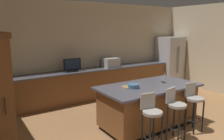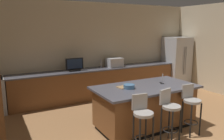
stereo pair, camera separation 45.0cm
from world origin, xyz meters
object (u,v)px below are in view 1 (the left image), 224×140
kitchen_island (148,105)px  cell_phone (163,82)px  microwave (111,62)px  bar_stool_right (194,103)px  bar_stool_left (151,117)px  bar_stool_center (175,110)px  tv_monitor (72,66)px  fruit_bowl (133,86)px  cutting_board (129,87)px  refrigerator (169,61)px

kitchen_island → cell_phone: (0.47, 0.03, 0.45)m
microwave → bar_stool_right: 3.14m
microwave → cell_phone: (-0.14, -2.39, -0.12)m
microwave → bar_stool_right: (0.01, -3.11, -0.43)m
bar_stool_left → bar_stool_center: bearing=9.6°
kitchen_island → bar_stool_left: size_ratio=2.18×
microwave → bar_stool_center: (-0.61, -3.18, -0.43)m
microwave → tv_monitor: 1.34m
tv_monitor → cell_phone: bearing=-62.8°
microwave → fruit_bowl: size_ratio=2.09×
bar_stool_center → cell_phone: 0.97m
microwave → fruit_bowl: (-1.01, -2.40, -0.09)m
bar_stool_left → cutting_board: 0.98m
bar_stool_center → fruit_bowl: 0.94m
refrigerator → cutting_board: bearing=-148.5°
microwave → cutting_board: microwave is taller
kitchen_island → bar_stool_center: size_ratio=2.17×
bar_stool_center → cell_phone: size_ratio=6.76×
fruit_bowl → microwave: bearing=67.2°
bar_stool_right → cell_phone: bearing=106.0°
bar_stool_left → bar_stool_center: 0.63m
kitchen_island → microwave: 2.56m
microwave → bar_stool_right: microwave is taller
kitchen_island → bar_stool_right: bar_stool_right is taller
tv_monitor → fruit_bowl: size_ratio=2.21×
bar_stool_right → cell_phone: bar_stool_right is taller
tv_monitor → cell_phone: 2.64m
refrigerator → bar_stool_right: (-2.54, -3.03, -0.28)m
refrigerator → cell_phone: (-2.69, -2.31, 0.03)m
refrigerator → bar_stool_center: bearing=-135.7°
fruit_bowl → bar_stool_center: bearing=-62.8°
refrigerator → cutting_board: (-3.59, -2.20, 0.03)m
refrigerator → fruit_bowl: size_ratio=7.79×
cell_phone → cutting_board: (-0.90, 0.10, 0.01)m
tv_monitor → cutting_board: bearing=-82.3°
microwave → bar_stool_center: bearing=-100.9°
microwave → bar_stool_center: size_ratio=0.47×
tv_monitor → kitchen_island: bearing=-72.7°
microwave → kitchen_island: bearing=-104.0°
kitchen_island → tv_monitor: 2.56m
bar_stool_left → cell_phone: 1.40m
kitchen_island → refrigerator: 3.95m
bar_stool_left → bar_stool_right: 1.26m
kitchen_island → microwave: microwave is taller
refrigerator → microwave: (-2.56, 0.09, 0.15)m
microwave → bar_stool_left: 3.46m
cutting_board → kitchen_island: bearing=-17.0°
bar_stool_center → tv_monitor: bearing=92.3°
refrigerator → bar_stool_left: 4.92m
kitchen_island → cutting_board: bearing=163.0°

